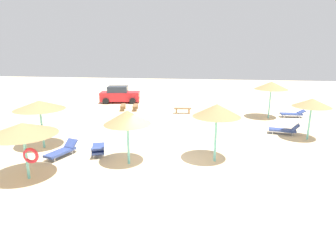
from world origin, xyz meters
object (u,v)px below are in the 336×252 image
parasol_4 (22,129)px  parasol_2 (312,103)px  lounger_0 (62,151)px  parked_car (120,95)px  parasol_5 (217,111)px  bench_1 (123,106)px  lounger_2 (285,130)px  lounger_3 (293,114)px  bench_0 (135,106)px  parasol_1 (127,118)px  parasol_0 (39,105)px  lounger_1 (98,149)px  bench_2 (183,110)px  parasol_3 (271,86)px

parasol_4 → parasol_2: bearing=28.4°
lounger_0 → parked_car: bearing=96.0°
parasol_4 → parasol_5: (8.09, 3.13, 0.38)m
bench_1 → lounger_0: bearing=-89.0°
lounger_2 → lounger_3: lounger_2 is taller
lounger_3 → bench_0: size_ratio=1.26×
parasol_1 → lounger_2: (8.86, 6.27, -2.03)m
parked_car → parasol_0: bearing=-90.5°
lounger_1 → lounger_2: bearing=25.9°
parked_car → lounger_0: bearing=-84.0°
bench_1 → parked_car: parked_car is taller
lounger_2 → parked_car: (-14.20, 9.46, 0.50)m
parasol_4 → bench_2: (5.52, 13.71, -1.89)m
lounger_0 → bench_1: 11.71m
parasol_4 → bench_0: (1.09, 14.49, -1.89)m
lounger_3 → bench_2: bearing=179.1°
parasol_2 → lounger_1: 12.89m
lounger_0 → parasol_3: bearing=39.7°
parasol_2 → bench_1: 15.67m
lounger_2 → bench_0: (-11.67, 6.01, 0.02)m
parasol_0 → lounger_1: size_ratio=1.38×
lounger_0 → parasol_0: bearing=146.0°
parasol_3 → bench_2: size_ratio=1.94×
parasol_1 → lounger_0: (-3.74, 0.47, -2.03)m
parasol_0 → bench_1: 10.86m
parasol_4 → lounger_0: bearing=86.6°
parasol_4 → bench_0: bearing=85.7°
parasol_3 → parasol_2: bearing=-76.5°
parasol_0 → bench_1: (1.53, 10.54, -2.13)m
parasol_4 → bench_2: size_ratio=1.86×
parked_car → parasol_2: bearing=-34.1°
bench_1 → bench_2: bearing=-6.9°
parasol_3 → bench_0: (-11.50, 1.49, -2.31)m
parasol_0 → bench_0: bearing=75.9°
parasol_1 → bench_1: size_ratio=1.74×
parasol_1 → lounger_1: bearing=152.6°
bench_2 → parked_car: parked_car is taller
lounger_3 → parasol_2: bearing=-96.9°
lounger_0 → bench_0: (0.93, 11.81, 0.03)m
parasol_5 → bench_1: bearing=125.9°
parasol_0 → parked_car: bearing=89.5°
parasol_2 → lounger_1: size_ratio=1.29×
parasol_0 → bench_1: parasol_0 is taller
parasol_3 → parasol_1: bearing=-128.9°
parasol_1 → parked_car: 16.68m
parasol_2 → lounger_2: parasol_2 is taller
parasol_0 → parasol_1: bearing=-16.7°
lounger_1 → bench_2: bearing=71.0°
lounger_3 → parasol_0: bearing=-149.1°
parasol_5 → parked_car: parasol_5 is taller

